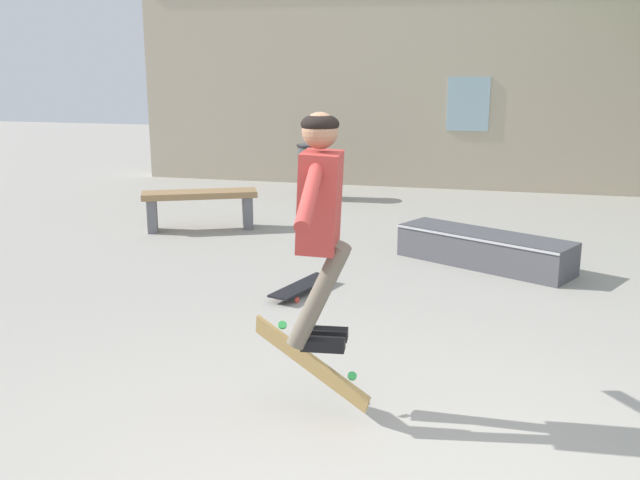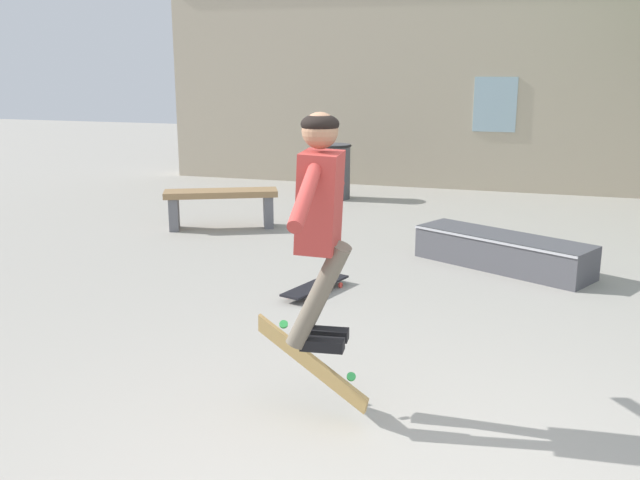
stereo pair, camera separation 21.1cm
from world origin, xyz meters
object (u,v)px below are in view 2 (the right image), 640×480
skate_ledge (502,251)px  skateboard_resting (316,286)px  skater (320,211)px  park_bench (221,201)px  trash_bin (336,170)px  skateboard_flipping (311,363)px

skate_ledge → skateboard_resting: 2.18m
skate_ledge → skater: skater is taller
park_bench → trash_bin: size_ratio=1.71×
skater → skateboard_flipping: bearing=158.8°
park_bench → skateboard_flipping: 5.31m
park_bench → trash_bin: bearing=46.2°
trash_bin → skateboard_resting: (1.15, -4.75, -0.39)m
park_bench → skateboard_resting: (2.02, -2.26, -0.29)m
park_bench → skate_ledge: park_bench is taller
skateboard_flipping → skate_ledge: bearing=91.2°
park_bench → skateboard_flipping: size_ratio=1.84×
skater → skateboard_resting: 2.74m
skater → skateboard_resting: skater is taller
park_bench → skater: 5.44m
skater → skateboard_resting: bearing=101.8°
park_bench → trash_bin: trash_bin is taller
skateboard_resting → skate_ledge: bearing=-32.6°
skater → park_bench: bearing=114.9°
skateboard_flipping → skateboard_resting: (-0.70, 2.30, -0.27)m
skater → skateboard_flipping: skater is taller
park_bench → skateboard_resting: park_bench is taller
skate_ledge → skateboard_resting: (-1.65, -1.41, -0.11)m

